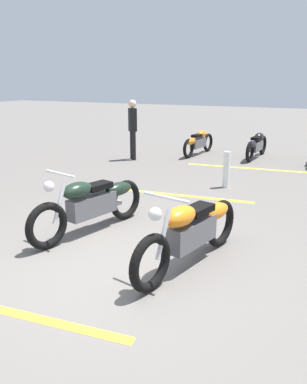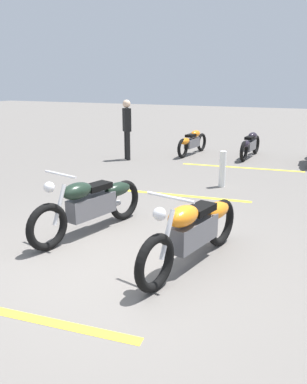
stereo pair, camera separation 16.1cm
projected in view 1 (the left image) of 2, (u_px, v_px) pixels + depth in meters
name	position (u px, v px, depth m)	size (l,w,h in m)	color
ground_plane	(110.00, 267.00, 4.91)	(60.00, 60.00, 0.00)	#66605B
motorcycle_bright_foreground	(192.00, 230.00, 4.87)	(2.20, 0.73, 1.04)	black
motorcycle_dark_foreground	(92.00, 203.00, 5.94)	(2.19, 0.76, 1.04)	black
motorcycle_row_left	(256.00, 145.00, 11.51)	(1.95, 0.32, 0.74)	black
motorcycle_row_center	(198.00, 142.00, 12.05)	(1.94, 0.38, 0.73)	black
bystander_near_row	(133.00, 127.00, 11.21)	(0.30, 0.30, 1.72)	black
bollard_post	(226.00, 170.00, 8.42)	(0.14, 0.14, 0.79)	white
parking_stripe_mid	(175.00, 195.00, 7.95)	(3.20, 0.12, 0.01)	yellow
parking_stripe_far	(247.00, 168.00, 10.33)	(3.20, 0.12, 0.01)	yellow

